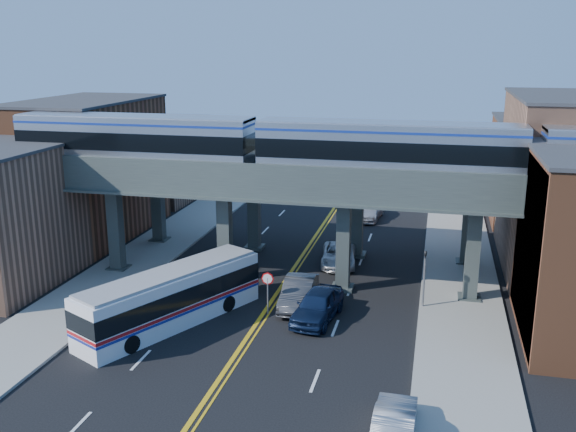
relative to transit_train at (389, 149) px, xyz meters
name	(u,v)px	position (x,y,z in m)	size (l,w,h in m)	color
ground	(249,335)	(-6.63, -8.00, -9.36)	(120.00, 120.00, 0.00)	black
sidewalk_west	(138,260)	(-18.13, 2.00, -9.28)	(5.00, 70.00, 0.16)	gray
sidewalk_east	(460,287)	(4.87, 2.00, -9.28)	(5.00, 70.00, 0.16)	gray
building_west_b	(89,169)	(-25.13, 8.00, -3.86)	(8.00, 14.00, 11.00)	brown
building_west_c	(156,160)	(-25.13, 21.00, -5.36)	(8.00, 10.00, 8.00)	#9A694F
building_east_b	(568,185)	(11.87, 8.00, -3.36)	(8.00, 14.00, 12.00)	#9A694F
building_east_c	(539,171)	(11.87, 21.00, -4.86)	(8.00, 10.00, 9.00)	brown
mural_panel	(527,250)	(7.92, -4.00, -4.61)	(0.10, 9.50, 9.50)	teal
elevated_viaduct_near	(283,190)	(-6.63, 0.00, -2.89)	(52.00, 3.60, 7.40)	#3A433F
elevated_viaduct_far	(305,169)	(-6.63, 7.00, -2.89)	(52.00, 3.60, 7.40)	#3A433F
transit_train	(389,149)	(0.00, 0.00, 0.00)	(49.47, 3.10, 3.62)	black
stop_sign	(268,286)	(-6.33, -5.00, -7.60)	(0.76, 0.09, 2.63)	slate
traffic_signal	(424,273)	(2.57, -2.00, -7.06)	(0.15, 0.18, 4.10)	slate
transit_bus	(171,298)	(-11.32, -7.50, -7.80)	(7.63, 11.65, 3.02)	white
car_lane_a	(318,305)	(-3.33, -5.04, -8.47)	(2.09, 5.18, 1.77)	#101D3B
car_lane_b	(299,293)	(-4.83, -3.33, -8.50)	(1.81, 5.18, 1.71)	#2F2F31
car_lane_c	(339,255)	(-3.63, 4.79, -8.64)	(2.38, 5.15, 1.43)	silver
car_lane_d	(369,210)	(-2.90, 18.04, -8.58)	(2.18, 5.37, 1.56)	#AEAEB3
car_parked_curb	(394,424)	(1.87, -16.00, -8.58)	(1.64, 4.70, 1.55)	#9D9DA1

